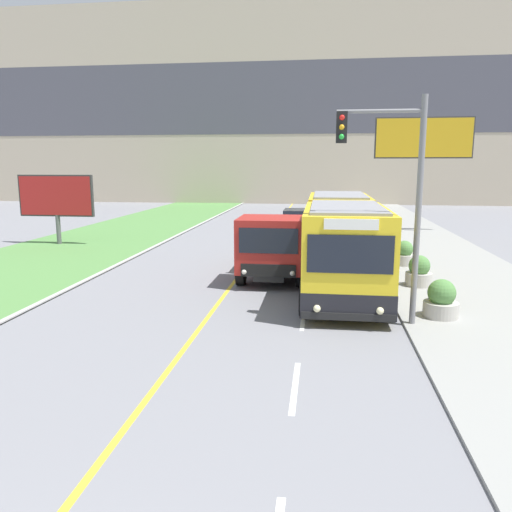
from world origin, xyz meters
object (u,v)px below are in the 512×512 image
at_px(traffic_light_mast, 395,183).
at_px(planter_round_second, 419,272).
at_px(city_bus, 341,240).
at_px(planter_round_third, 404,254).
at_px(car_distant, 296,221).
at_px(billboard_small, 56,197).
at_px(planter_round_near, 441,301).
at_px(dump_truck, 274,247).
at_px(billboard_large, 423,142).

relative_size(traffic_light_mast, planter_round_second, 5.55).
height_order(city_bus, planter_round_second, city_bus).
bearing_deg(planter_round_third, planter_round_second, -91.21).
relative_size(car_distant, traffic_light_mast, 0.70).
xyz_separation_m(city_bus, traffic_light_mast, (1.13, -5.20, 2.30)).
height_order(city_bus, billboard_small, billboard_small).
bearing_deg(planter_round_near, dump_truck, 138.73).
distance_m(planter_round_second, planter_round_third, 3.77).
bearing_deg(dump_truck, billboard_small, 151.48).
distance_m(dump_truck, planter_round_second, 5.39).
height_order(traffic_light_mast, billboard_small, traffic_light_mast).
xyz_separation_m(dump_truck, car_distant, (0.12, 13.89, -0.56)).
xyz_separation_m(car_distant, planter_round_third, (5.24, -10.92, -0.14)).
height_order(car_distant, billboard_small, billboard_small).
xyz_separation_m(car_distant, planter_round_second, (5.17, -14.69, -0.12)).
relative_size(billboard_small, planter_round_near, 3.87).
height_order(dump_truck, planter_round_second, dump_truck).
bearing_deg(planter_round_near, traffic_light_mast, -155.13).
bearing_deg(traffic_light_mast, car_distant, 100.48).
relative_size(dump_truck, traffic_light_mast, 1.11).
distance_m(car_distant, planter_round_second, 15.57).
xyz_separation_m(traffic_light_mast, planter_round_near, (1.54, 0.71, -3.32)).
relative_size(city_bus, planter_round_near, 10.75).
relative_size(city_bus, planter_round_second, 10.68).
xyz_separation_m(traffic_light_mast, planter_round_third, (1.70, 8.25, -3.33)).
bearing_deg(dump_truck, city_bus, -1.63).
distance_m(car_distant, planter_round_third, 12.11).
relative_size(car_distant, planter_round_third, 4.05).
distance_m(dump_truck, billboard_large, 17.50).
height_order(billboard_small, planter_round_near, billboard_small).
bearing_deg(traffic_light_mast, billboard_small, 143.29).
distance_m(billboard_large, planter_round_near, 20.29).
bearing_deg(city_bus, planter_round_third, 47.07).
height_order(billboard_large, planter_round_near, billboard_large).
relative_size(planter_round_second, planter_round_third, 1.04).
distance_m(city_bus, planter_round_third, 4.28).
distance_m(dump_truck, billboard_small, 14.40).
height_order(dump_truck, billboard_small, billboard_small).
bearing_deg(city_bus, dump_truck, 178.37).
distance_m(billboard_large, billboard_small, 22.44).
bearing_deg(traffic_light_mast, billboard_large, 77.45).
bearing_deg(planter_round_second, planter_round_third, 88.79).
distance_m(traffic_light_mast, planter_round_second, 5.80).
distance_m(dump_truck, planter_round_third, 6.17).
height_order(city_bus, billboard_large, billboard_large).
relative_size(billboard_large, planter_round_near, 6.69).
bearing_deg(planter_round_near, billboard_large, 81.39).
distance_m(city_bus, planter_round_second, 3.02).
height_order(city_bus, planter_round_third, city_bus).
bearing_deg(car_distant, dump_truck, -90.48).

